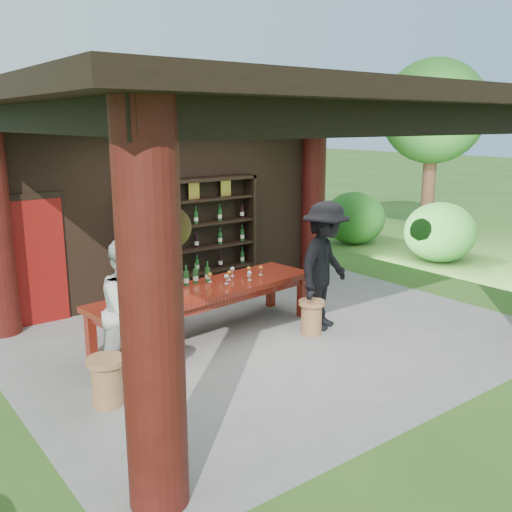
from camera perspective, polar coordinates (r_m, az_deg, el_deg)
ground at (r=8.61m, az=1.63°, el=-7.96°), size 90.00×90.00×0.00m
pavilion at (r=8.41m, az=-0.19°, el=6.54°), size 7.50×6.00×3.60m
wine_shelf at (r=10.35m, az=-5.98°, el=1.84°), size 2.44×0.37×2.15m
tasting_table at (r=8.43m, az=-4.95°, el=-3.89°), size 3.68×1.29×0.75m
stool_near_left at (r=7.34m, az=-9.32°, el=-9.51°), size 0.42×0.42×0.56m
stool_near_right at (r=8.63m, az=5.56°, el=-6.02°), size 0.39×0.39×0.52m
stool_far_left at (r=6.72m, az=-14.70°, el=-11.92°), size 0.43×0.43×0.57m
host at (r=8.89m, az=-8.71°, el=-1.82°), size 0.70×0.58×1.65m
guest_woman at (r=7.06m, az=-12.52°, el=-5.44°), size 1.05×0.94×1.77m
guest_man at (r=8.72m, az=6.91°, el=-0.96°), size 1.46×1.15×1.97m
table_bottles at (r=8.57m, az=-5.97°, el=-1.75°), size 0.45×0.11×0.31m
table_glasses at (r=8.80m, az=-1.92°, el=-1.83°), size 0.94×0.42×0.15m
napkin_basket at (r=7.71m, az=-10.37°, el=-4.27°), size 0.28×0.21×0.14m
shrubs at (r=9.86m, az=8.18°, el=-1.92°), size 14.15×7.90×1.36m
trees at (r=11.60m, az=8.70°, el=14.35°), size 22.96×9.96×4.80m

